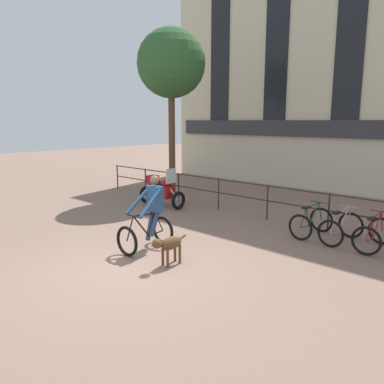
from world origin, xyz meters
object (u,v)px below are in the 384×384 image
at_px(cyclist_with_bike, 150,216).
at_px(parked_bicycle_near_lamp, 311,222).
at_px(parked_bicycle_mid_left, 341,228).
at_px(parked_bicycle_mid_right, 374,235).
at_px(dog, 168,244).
at_px(parked_motorcycle, 161,190).

distance_m(cyclist_with_bike, parked_bicycle_near_lamp, 4.16).
distance_m(cyclist_with_bike, parked_bicycle_mid_left, 4.63).
bearing_deg(parked_bicycle_mid_left, parked_bicycle_near_lamp, 4.63).
relative_size(parked_bicycle_mid_left, parked_bicycle_mid_right, 1.03).
xyz_separation_m(dog, parked_bicycle_mid_left, (2.00, 3.88, -0.09)).
relative_size(cyclist_with_bike, parked_bicycle_near_lamp, 1.48).
distance_m(dog, parked_bicycle_near_lamp, 4.07).
bearing_deg(dog, parked_motorcycle, 141.52).
distance_m(parked_motorcycle, parked_bicycle_mid_left, 6.17).
distance_m(parked_motorcycle, parked_bicycle_mid_right, 6.93).
xyz_separation_m(cyclist_with_bike, parked_bicycle_near_lamp, (2.30, 3.44, -0.41)).
distance_m(cyclist_with_bike, dog, 1.20).
bearing_deg(parked_bicycle_near_lamp, parked_bicycle_mid_left, -176.16).
distance_m(dog, parked_motorcycle, 5.51).
height_order(parked_bicycle_near_lamp, parked_bicycle_mid_left, same).
bearing_deg(dog, parked_bicycle_mid_right, 56.99).
relative_size(cyclist_with_bike, dog, 1.82).
xyz_separation_m(dog, parked_motorcycle, (-4.16, 3.61, 0.11)).
xyz_separation_m(parked_bicycle_mid_left, parked_bicycle_mid_right, (0.77, -0.00, 0.00)).
relative_size(dog, parked_bicycle_mid_left, 0.80).
bearing_deg(dog, parked_bicycle_mid_left, 65.23).
bearing_deg(parked_bicycle_mid_left, parked_bicycle_mid_right, -175.37).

